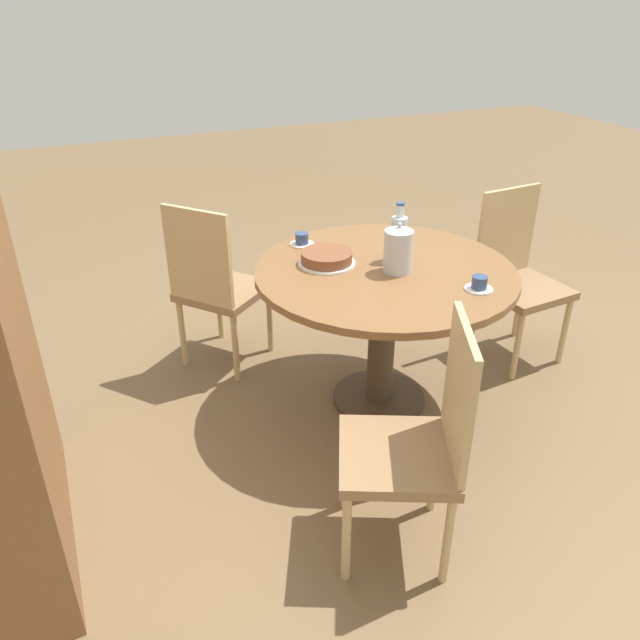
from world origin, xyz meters
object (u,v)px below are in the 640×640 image
(chair_a, at_px, (216,284))
(cake_main, at_px, (327,258))
(coffee_pot, at_px, (398,250))
(water_bottle, at_px, (399,237))
(cup_a, at_px, (302,240))
(chair_b, at_px, (417,441))
(cup_b, at_px, (479,284))
(chair_c, at_px, (517,274))

(chair_a, bearing_deg, cake_main, 179.18)
(coffee_pot, height_order, water_bottle, water_bottle)
(water_bottle, bearing_deg, cup_a, 43.11)
(chair_b, distance_m, cup_a, 1.37)
(chair_a, relative_size, cake_main, 3.49)
(chair_b, distance_m, cup_b, 0.85)
(water_bottle, bearing_deg, cup_b, -160.54)
(chair_c, bearing_deg, cup_a, 161.41)
(chair_b, bearing_deg, cup_a, -158.80)
(chair_b, bearing_deg, cake_main, -160.63)
(chair_b, xyz_separation_m, cake_main, (1.05, -0.12, 0.29))
(coffee_pot, bearing_deg, water_bottle, -30.69)
(chair_a, bearing_deg, chair_b, 151.78)
(chair_c, xyz_separation_m, coffee_pot, (-0.19, 0.91, 0.36))
(chair_a, bearing_deg, cup_a, -160.68)
(cup_a, bearing_deg, water_bottle, -136.89)
(water_bottle, distance_m, cup_a, 0.52)
(cup_a, bearing_deg, coffee_pot, -150.82)
(coffee_pot, xyz_separation_m, cake_main, (0.21, 0.27, -0.08))
(cup_b, bearing_deg, cake_main, 42.84)
(chair_c, xyz_separation_m, cake_main, (0.02, 1.18, 0.29))
(chair_a, height_order, cup_b, chair_a)
(cup_b, bearing_deg, chair_b, 130.12)
(coffee_pot, bearing_deg, chair_c, -78.09)
(chair_b, bearing_deg, water_bottle, -179.64)
(chair_a, relative_size, chair_c, 1.00)
(chair_b, distance_m, water_bottle, 1.13)
(water_bottle, xyz_separation_m, cup_a, (0.37, 0.35, -0.09))
(chair_c, bearing_deg, cake_main, 174.69)
(chair_c, relative_size, water_bottle, 3.34)
(coffee_pot, xyz_separation_m, water_bottle, (0.12, -0.07, 0.01))
(water_bottle, distance_m, cup_b, 0.48)
(chair_c, distance_m, cup_a, 1.26)
(cake_main, bearing_deg, chair_b, 173.53)
(chair_c, xyz_separation_m, water_bottle, (-0.07, 0.84, 0.37))
(cup_a, bearing_deg, chair_a, 58.30)
(cake_main, distance_m, cup_b, 0.73)
(chair_c, bearing_deg, chair_b, -145.89)
(coffee_pot, distance_m, water_bottle, 0.14)
(coffee_pot, bearing_deg, cake_main, 51.24)
(water_bottle, bearing_deg, chair_a, 50.48)
(chair_b, xyz_separation_m, chair_c, (1.03, -1.30, 0.00))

